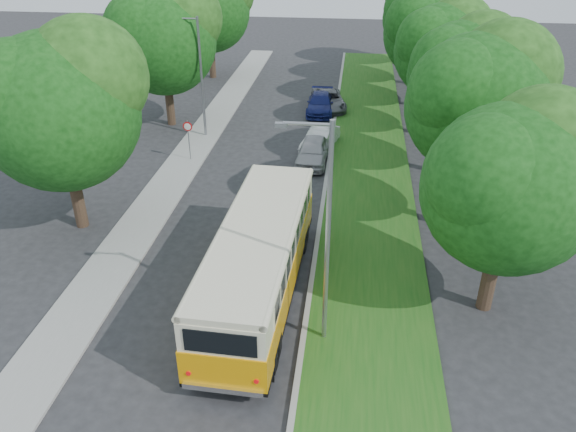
# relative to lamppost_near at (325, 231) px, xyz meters

# --- Properties ---
(ground) EXTENTS (120.00, 120.00, 0.00)m
(ground) POSITION_rel_lamppost_near_xyz_m (-4.21, 2.50, -4.37)
(ground) COLOR #272729
(ground) RESTS_ON ground
(curb) EXTENTS (0.20, 70.00, 0.15)m
(curb) POSITION_rel_lamppost_near_xyz_m (-0.61, 7.50, -4.29)
(curb) COLOR gray
(curb) RESTS_ON ground
(grass_verge) EXTENTS (4.50, 70.00, 0.13)m
(grass_verge) POSITION_rel_lamppost_near_xyz_m (1.74, 7.50, -4.30)
(grass_verge) COLOR #1B5316
(grass_verge) RESTS_ON ground
(sidewalk) EXTENTS (2.20, 70.00, 0.12)m
(sidewalk) POSITION_rel_lamppost_near_xyz_m (-9.01, 7.50, -4.31)
(sidewalk) COLOR gray
(sidewalk) RESTS_ON ground
(treeline) EXTENTS (24.27, 41.91, 9.46)m
(treeline) POSITION_rel_lamppost_near_xyz_m (-1.06, 20.49, 1.56)
(treeline) COLOR #332319
(treeline) RESTS_ON ground
(lamppost_near) EXTENTS (1.71, 0.16, 8.00)m
(lamppost_near) POSITION_rel_lamppost_near_xyz_m (0.00, 0.00, 0.00)
(lamppost_near) COLOR gray
(lamppost_near) RESTS_ON ground
(lamppost_far) EXTENTS (1.71, 0.16, 7.50)m
(lamppost_far) POSITION_rel_lamppost_near_xyz_m (-8.91, 18.50, -0.25)
(lamppost_far) COLOR gray
(lamppost_far) RESTS_ON ground
(warning_sign) EXTENTS (0.56, 0.10, 2.50)m
(warning_sign) POSITION_rel_lamppost_near_xyz_m (-8.71, 14.48, -2.66)
(warning_sign) COLOR gray
(warning_sign) RESTS_ON ground
(vintage_bus) EXTENTS (3.20, 10.98, 3.23)m
(vintage_bus) POSITION_rel_lamppost_near_xyz_m (-2.51, 2.06, -2.75)
(vintage_bus) COLOR #F79F07
(vintage_bus) RESTS_ON ground
(car_silver) EXTENTS (1.91, 4.36, 1.46)m
(car_silver) POSITION_rel_lamppost_near_xyz_m (-1.55, 15.17, -3.64)
(car_silver) COLOR #A5A5A9
(car_silver) RESTS_ON ground
(car_white) EXTENTS (2.38, 4.10, 1.28)m
(car_white) POSITION_rel_lamppost_near_xyz_m (-1.29, 17.32, -3.73)
(car_white) COLOR silver
(car_white) RESTS_ON ground
(car_blue) EXTENTS (1.89, 4.59, 1.33)m
(car_blue) POSITION_rel_lamppost_near_xyz_m (-1.75, 24.23, -3.70)
(car_blue) COLOR navy
(car_blue) RESTS_ON ground
(car_grey) EXTENTS (3.01, 5.01, 1.30)m
(car_grey) POSITION_rel_lamppost_near_xyz_m (-1.21, 25.12, -3.72)
(car_grey) COLOR #5A5D62
(car_grey) RESTS_ON ground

